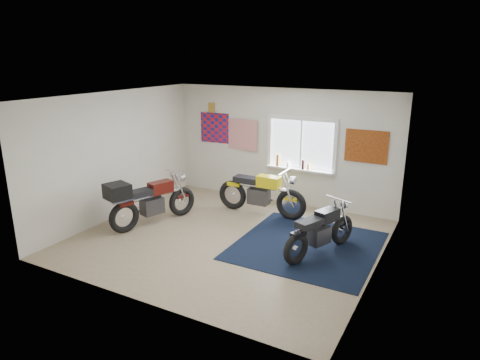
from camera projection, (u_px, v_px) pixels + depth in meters
The scene contains 10 objects.
ground at pixel (228, 238), 8.26m from camera, with size 5.50×5.50×0.00m, color #9E896B.
room_shell at pixel (228, 156), 7.80m from camera, with size 5.50×5.50×5.50m.
navy_rug at pixel (307, 245), 7.95m from camera, with size 2.50×2.60×0.01m, color black.
window_assembly at pixel (301, 148), 9.73m from camera, with size 1.66×0.17×1.26m.
oil_bottles at pixel (290, 163), 9.88m from camera, with size 0.82×0.07×0.28m.
flag_display at pixel (211, 108), 10.62m from camera, with size 1.60×0.10×1.17m.
triumph_poster at pixel (366, 147), 9.03m from camera, with size 0.90×0.03×0.70m, color #A54C14.
yellow_triumph at pixel (261, 194), 9.42m from camera, with size 2.11×0.63×1.06m.
black_chrome_bike at pixel (320, 232), 7.53m from camera, with size 0.82×1.75×0.94m.
maroon_tourer at pixel (147, 201), 8.75m from camera, with size 0.99×2.01×1.04m.
Camera 1 is at (3.82, -6.58, 3.42)m, focal length 32.00 mm.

